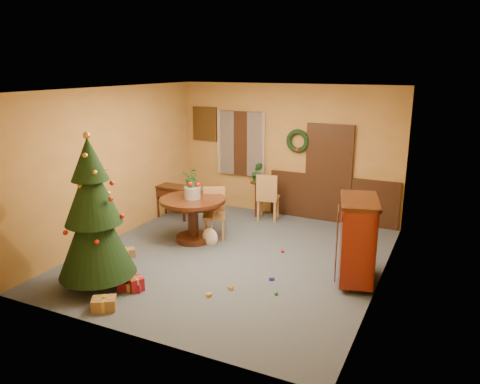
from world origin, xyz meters
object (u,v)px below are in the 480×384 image
Objects in this scene: christmas_tree at (94,216)px; writing_desk at (174,194)px; dining_table at (193,211)px; sideboard at (357,238)px; chair_near at (214,211)px.

writing_desk is (-0.80, 3.33, -0.58)m from christmas_tree.
christmas_tree reaches higher than dining_table.
writing_desk is at bearing 161.03° from sideboard.
christmas_tree is 1.77× the size of sideboard.
dining_table is at bearing -43.42° from writing_desk.
writing_desk is at bearing 103.58° from christmas_tree.
christmas_tree is 2.90× the size of writing_desk.
chair_near is 1.54m from writing_desk.
sideboard is (2.92, -0.79, 0.19)m from chair_near.
christmas_tree is 3.47m from writing_desk.
dining_table is 1.26× the size of chair_near.
sideboard is (3.17, -0.41, 0.12)m from dining_table.
dining_table is at bearing -123.30° from chair_near.
chair_near is at bearing 56.70° from dining_table.
sideboard reaches higher than dining_table.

